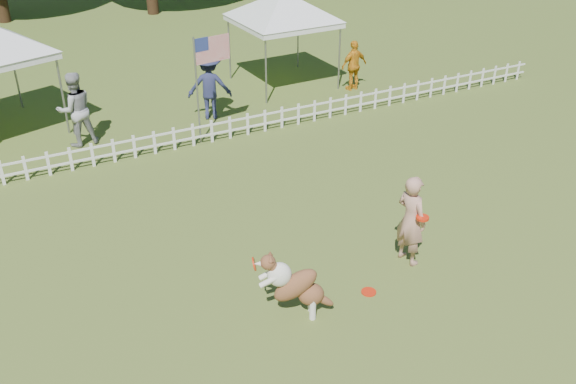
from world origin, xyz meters
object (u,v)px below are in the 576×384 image
(handler, at_px, (411,220))
(canopy_tent_right, at_px, (283,40))
(dog, at_px, (297,285))
(flag_pole, at_px, (197,92))
(spectator_b, at_px, (209,86))
(frisbee_on_turf, at_px, (369,292))
(spectator_c, at_px, (354,65))
(spectator_a, at_px, (75,109))

(handler, distance_m, canopy_tent_right, 9.99)
(dog, height_order, flag_pole, flag_pole)
(dog, relative_size, spectator_b, 0.65)
(frisbee_on_turf, height_order, spectator_c, spectator_c)
(handler, height_order, spectator_a, spectator_a)
(frisbee_on_turf, bearing_deg, spectator_a, 110.06)
(canopy_tent_right, bearing_deg, frisbee_on_turf, -111.04)
(frisbee_on_turf, xyz_separation_m, canopy_tent_right, (3.56, 10.17, 1.39))
(frisbee_on_turf, distance_m, flag_pole, 7.29)
(spectator_a, xyz_separation_m, spectator_b, (3.59, 0.12, -0.02))
(handler, relative_size, spectator_c, 1.14)
(canopy_tent_right, bearing_deg, spectator_b, -154.35)
(spectator_b, height_order, spectator_c, spectator_b)
(frisbee_on_turf, relative_size, canopy_tent_right, 0.09)
(frisbee_on_turf, xyz_separation_m, spectator_b, (0.50, 8.58, 0.91))
(spectator_a, height_order, spectator_b, spectator_a)
(frisbee_on_turf, bearing_deg, spectator_b, 86.67)
(frisbee_on_turf, bearing_deg, handler, 22.59)
(canopy_tent_right, height_order, spectator_c, canopy_tent_right)
(spectator_c, bearing_deg, spectator_a, -2.64)
(handler, relative_size, frisbee_on_turf, 6.67)
(handler, distance_m, dog, 2.59)
(handler, xyz_separation_m, spectator_a, (-4.25, 7.98, 0.08))
(spectator_a, height_order, spectator_c, spectator_a)
(spectator_b, bearing_deg, canopy_tent_right, -130.14)
(handler, xyz_separation_m, canopy_tent_right, (2.40, 9.68, 0.54))
(handler, xyz_separation_m, frisbee_on_turf, (-1.16, -0.48, -0.85))
(spectator_c, bearing_deg, spectator_b, -2.80)
(handler, height_order, dog, handler)
(handler, xyz_separation_m, flag_pole, (-1.52, 6.67, 0.49))
(dog, distance_m, spectator_c, 10.89)
(spectator_b, relative_size, spectator_c, 1.21)
(canopy_tent_right, bearing_deg, handler, -105.64)
(canopy_tent_right, relative_size, flag_pole, 1.03)
(dog, bearing_deg, canopy_tent_right, 87.07)
(spectator_b, xyz_separation_m, spectator_c, (4.74, 0.13, -0.16))
(dog, relative_size, canopy_tent_right, 0.43)
(dog, distance_m, spectator_b, 8.73)
(dog, bearing_deg, spectator_b, 100.70)
(frisbee_on_turf, distance_m, spectator_b, 8.64)
(frisbee_on_turf, height_order, canopy_tent_right, canopy_tent_right)
(spectator_a, bearing_deg, spectator_c, 176.40)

